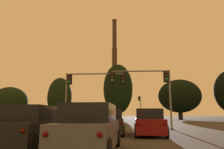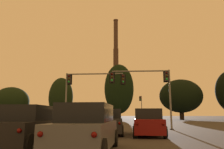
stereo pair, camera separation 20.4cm
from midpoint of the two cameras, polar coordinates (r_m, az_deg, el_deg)
pickup_truck_left_lane_front at (r=16.98m, az=-11.68°, el=-12.42°), size 2.24×5.53×1.82m
suv_center_lane_front at (r=16.93m, az=-0.41°, el=-12.32°), size 2.24×4.95×1.86m
suv_left_lane_second at (r=11.00m, az=-20.91°, el=-12.63°), size 2.23×4.95×1.86m
suv_center_lane_second at (r=8.82m, az=-6.02°, el=-13.94°), size 2.32×4.98×1.86m
suv_right_lane_front at (r=16.12m, az=9.74°, el=-12.27°), size 2.31×4.98×1.86m
traffic_light_overhead_left at (r=24.70m, az=-6.51°, el=-2.78°), size 6.89×0.50×6.11m
traffic_light_far_right at (r=58.06m, az=7.71°, el=-7.73°), size 0.78×0.50×6.34m
traffic_light_overhead_right at (r=22.88m, az=9.90°, el=-2.24°), size 6.41×0.50×6.05m
smokestack at (r=118.96m, az=1.09°, el=-0.76°), size 5.27×5.27×55.06m
treeline_far_right at (r=75.10m, az=-24.77°, el=-6.44°), size 10.99×9.89×10.02m
treeline_center_left at (r=75.22m, az=-13.14°, el=-5.84°), size 8.07×7.27×13.81m
treeline_far_left at (r=64.03m, az=1.93°, el=-3.74°), size 8.54×7.69×16.23m
treeline_center_right at (r=69.21m, az=17.61°, el=-5.38°), size 12.72×11.45×12.03m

